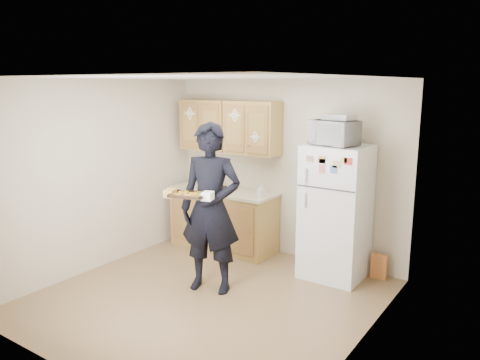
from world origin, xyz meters
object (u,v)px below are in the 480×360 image
(person, at_px, (211,208))
(microwave, at_px, (334,133))
(refrigerator, at_px, (336,212))
(baking_tray, at_px, (189,195))
(dish_rack, at_px, (212,183))

(person, distance_m, microwave, 1.75)
(refrigerator, height_order, baking_tray, refrigerator)
(person, bearing_deg, microwave, 32.22)
(refrigerator, height_order, dish_rack, refrigerator)
(refrigerator, relative_size, person, 0.84)
(baking_tray, bearing_deg, person, 56.52)
(person, bearing_deg, dish_rack, 110.35)
(microwave, distance_m, dish_rack, 2.14)
(refrigerator, relative_size, microwave, 3.09)
(microwave, height_order, dish_rack, microwave)
(baking_tray, xyz_separation_m, dish_rack, (-0.86, 1.53, -0.23))
(microwave, relative_size, dish_rack, 1.47)
(refrigerator, bearing_deg, person, -131.21)
(person, xyz_separation_m, microwave, (1.01, 1.16, 0.85))
(microwave, xyz_separation_m, dish_rack, (-1.95, 0.09, -0.88))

